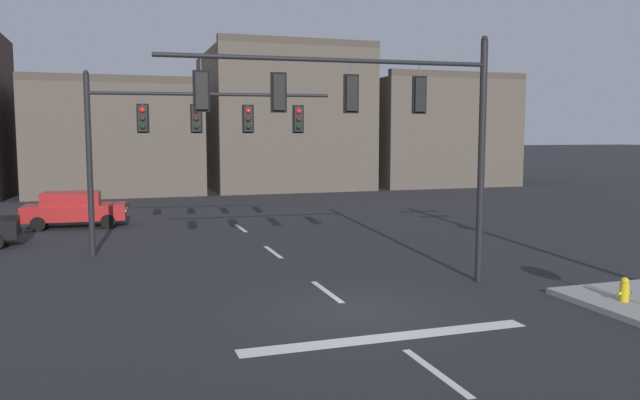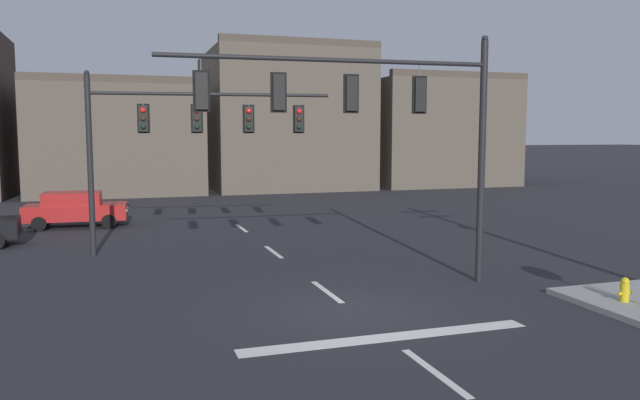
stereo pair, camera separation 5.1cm
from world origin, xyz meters
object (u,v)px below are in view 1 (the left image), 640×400
object	(u,v)px
signal_mast_near_side	(377,112)
car_lot_nearside	(74,209)
fire_hydrant	(624,294)
signal_mast_far_side	(178,130)

from	to	relation	value
signal_mast_near_side	car_lot_nearside	bearing A→B (deg)	120.13
fire_hydrant	signal_mast_far_side	bearing A→B (deg)	132.11
signal_mast_far_side	fire_hydrant	xyz separation A→B (m)	(9.58, -10.60, -4.06)
signal_mast_near_side	fire_hydrant	distance (m)	7.66
car_lot_nearside	signal_mast_near_side	bearing A→B (deg)	-59.87
signal_mast_far_side	fire_hydrant	bearing A→B (deg)	-47.89
signal_mast_far_side	car_lot_nearside	world-z (taller)	signal_mast_far_side
signal_mast_near_side	signal_mast_far_side	size ratio (longest dim) A/B	1.07
signal_mast_far_side	fire_hydrant	size ratio (longest dim) A/B	11.21
car_lot_nearside	fire_hydrant	bearing A→B (deg)	-53.59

